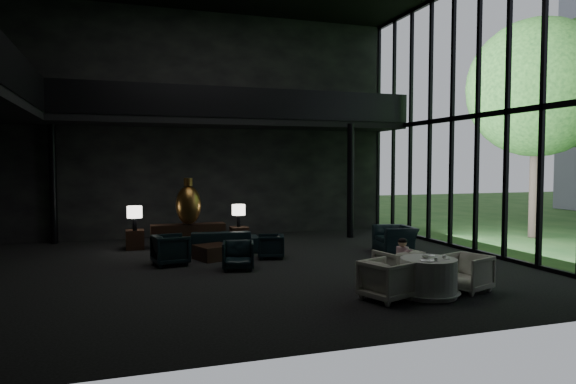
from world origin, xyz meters
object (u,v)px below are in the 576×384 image
object	(u,v)px
window_armchair	(395,233)
dining_chair_east	(467,269)
table_lamp_left	(135,213)
console	(188,236)
sofa	(220,237)
lounge_armchair_east	(271,246)
table_lamp_right	(239,211)
dining_chair_west	(387,276)
child	(402,251)
dining_chair_north	(398,264)
dining_table	(428,280)
side_table_right	(239,236)
bronze_urn	(188,205)
coffee_table	(214,252)
lounge_armchair_west	(171,246)
side_table_left	(135,240)
lounge_armchair_south	(238,254)

from	to	relation	value
window_armchair	dining_chair_east	distance (m)	4.72
table_lamp_left	console	bearing A→B (deg)	2.07
sofa	lounge_armchair_east	world-z (taller)	sofa
table_lamp_right	dining_chair_west	distance (m)	7.54
child	dining_chair_north	bearing A→B (deg)	-46.09
dining_table	dining_chair_east	size ratio (longest dim) A/B	1.39
sofa	side_table_right	bearing A→B (deg)	-119.55
bronze_urn	child	world-z (taller)	bronze_urn
window_armchair	child	size ratio (longest dim) A/B	2.22
bronze_urn	dining_chair_east	xyz separation A→B (m)	(4.74, -7.22, -0.89)
table_lamp_left	coffee_table	size ratio (longest dim) A/B	0.85
table_lamp_left	side_table_right	world-z (taller)	table_lamp_left
lounge_armchair_west	child	world-z (taller)	child
dining_table	dining_chair_west	bearing A→B (deg)	-179.49
bronze_urn	side_table_right	distance (m)	1.91
bronze_urn	side_table_left	xyz separation A→B (m)	(-1.60, 0.24, -1.05)
side_table_right	lounge_armchair_east	xyz separation A→B (m)	(0.33, -2.49, 0.04)
table_lamp_left	child	bearing A→B (deg)	-50.11
lounge_armchair_east	sofa	bearing A→B (deg)	-123.40
lounge_armchair_west	coffee_table	size ratio (longest dim) A/B	1.11
lounge_armchair_south	child	xyz separation A→B (m)	(3.02, -2.65, 0.34)
dining_table	dining_chair_east	bearing A→B (deg)	6.08
bronze_urn	dining_table	distance (m)	8.30
side_table_right	lounge_armchair_east	bearing A→B (deg)	-82.48
side_table_right	dining_chair_east	world-z (taller)	dining_chair_east
console	coffee_table	size ratio (longest dim) A/B	2.60
dining_table	side_table_left	bearing A→B (deg)	125.36
table_lamp_left	lounge_armchair_east	world-z (taller)	table_lamp_left
table_lamp_right	sofa	xyz separation A→B (m)	(-0.83, -1.23, -0.63)
lounge_armchair_east	window_armchair	distance (m)	3.81
coffee_table	dining_chair_east	xyz separation A→B (m)	(4.34, -5.07, 0.25)
lounge_armchair_west	lounge_armchair_south	world-z (taller)	lounge_armchair_west
table_lamp_left	lounge_armchair_south	xyz separation A→B (m)	(2.34, -3.76, -0.73)
side_table_right	coffee_table	xyz separation A→B (m)	(-1.20, -2.16, -0.10)
console	dining_chair_north	size ratio (longest dim) A/B	2.53
table_lamp_right	lounge_armchair_south	distance (m)	3.93
side_table_left	table_lamp_right	xyz separation A→B (m)	(3.20, -0.16, 0.80)
side_table_left	lounge_armchair_south	world-z (taller)	lounge_armchair_south
dining_chair_east	console	bearing A→B (deg)	-167.03
window_armchair	table_lamp_right	bearing A→B (deg)	-117.26
table_lamp_right	dining_chair_north	distance (m)	6.73
side_table_left	table_lamp_left	xyz separation A→B (m)	(0.00, -0.17, 0.83)
lounge_armchair_west	table_lamp_left	bearing A→B (deg)	7.45
bronze_urn	lounge_armchair_south	size ratio (longest dim) A/B	1.84
side_table_right	bronze_urn	bearing A→B (deg)	-179.64
side_table_right	side_table_left	bearing A→B (deg)	175.88
side_table_left	sofa	xyz separation A→B (m)	(2.37, -1.38, 0.17)
table_lamp_left	side_table_right	distance (m)	3.31
console	sofa	bearing A→B (deg)	-58.66
dining_table	window_armchair	bearing A→B (deg)	67.38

